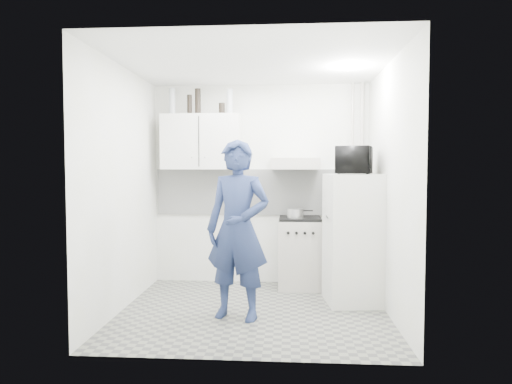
{
  "coord_description": "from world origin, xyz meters",
  "views": [
    {
      "loc": [
        0.36,
        -4.75,
        1.52
      ],
      "look_at": [
        0.01,
        0.3,
        1.25
      ],
      "focal_mm": 32.0,
      "sensor_mm": 36.0,
      "label": 1
    }
  ],
  "objects": [
    {
      "name": "pipe_a",
      "position": [
        1.3,
        1.17,
        1.3
      ],
      "size": [
        0.05,
        0.05,
        2.6
      ],
      "primitive_type": "cylinder",
      "color": "#B7B1A5",
      "rests_on": "floor"
    },
    {
      "name": "wall_left",
      "position": [
        -1.4,
        0.0,
        1.3
      ],
      "size": [
        0.0,
        2.6,
        2.6
      ],
      "primitive_type": "plane",
      "rotation": [
        1.57,
        0.0,
        1.57
      ],
      "color": "white",
      "rests_on": "floor"
    },
    {
      "name": "fridge",
      "position": [
        1.1,
        0.39,
        0.72
      ],
      "size": [
        0.66,
        0.66,
        1.45
      ],
      "primitive_type": "cube",
      "rotation": [
        0.0,
        0.0,
        0.11
      ],
      "color": "white",
      "rests_on": "floor"
    },
    {
      "name": "bottle_e",
      "position": [
        -0.38,
        1.07,
        2.36
      ],
      "size": [
        0.08,
        0.08,
        0.32
      ],
      "primitive_type": "cylinder",
      "color": "#B2B7BC",
      "rests_on": "upper_cabinet"
    },
    {
      "name": "backsplash",
      "position": [
        0.0,
        1.24,
        1.2
      ],
      "size": [
        2.74,
        0.03,
        0.6
      ],
      "primitive_type": "cube",
      "color": "white",
      "rests_on": "wall_back"
    },
    {
      "name": "ceiling",
      "position": [
        0.0,
        0.0,
        2.6
      ],
      "size": [
        2.8,
        2.8,
        0.0
      ],
      "primitive_type": "plane",
      "color": "white",
      "rests_on": "wall_back"
    },
    {
      "name": "microwave",
      "position": [
        1.1,
        0.39,
        1.6
      ],
      "size": [
        0.62,
        0.48,
        0.3
      ],
      "primitive_type": "imported",
      "rotation": [
        0.0,
        0.0,
        1.35
      ],
      "color": "black",
      "rests_on": "fridge"
    },
    {
      "name": "wall_right",
      "position": [
        1.4,
        0.0,
        1.3
      ],
      "size": [
        0.0,
        2.6,
        2.6
      ],
      "primitive_type": "plane",
      "rotation": [
        1.57,
        0.0,
        -1.57
      ],
      "color": "white",
      "rests_on": "floor"
    },
    {
      "name": "saucepan",
      "position": [
        0.45,
        0.94,
        0.95
      ],
      "size": [
        0.2,
        0.2,
        0.11
      ],
      "primitive_type": "cylinder",
      "color": "silver",
      "rests_on": "stove_top"
    },
    {
      "name": "floor",
      "position": [
        0.0,
        0.0,
        0.0
      ],
      "size": [
        2.8,
        2.8,
        0.0
      ],
      "primitive_type": "plane",
      "color": "slate",
      "rests_on": "ground"
    },
    {
      "name": "canister_b",
      "position": [
        -0.49,
        1.07,
        2.27
      ],
      "size": [
        0.08,
        0.08,
        0.15
      ],
      "primitive_type": "cylinder",
      "color": "black",
      "rests_on": "upper_cabinet"
    },
    {
      "name": "person",
      "position": [
        -0.14,
        -0.23,
        0.9
      ],
      "size": [
        0.74,
        0.58,
        1.8
      ],
      "primitive_type": "imported",
      "rotation": [
        0.0,
        0.0,
        -0.25
      ],
      "color": "navy",
      "rests_on": "floor"
    },
    {
      "name": "bottle_d",
      "position": [
        -0.79,
        1.07,
        2.37
      ],
      "size": [
        0.07,
        0.07,
        0.33
      ],
      "primitive_type": "cylinder",
      "color": "black",
      "rests_on": "upper_cabinet"
    },
    {
      "name": "ceiling_spot_fixture",
      "position": [
        1.0,
        0.2,
        2.57
      ],
      "size": [
        0.1,
        0.1,
        0.02
      ],
      "primitive_type": "cylinder",
      "color": "white",
      "rests_on": "ceiling"
    },
    {
      "name": "bottle_a",
      "position": [
        -1.13,
        1.07,
        2.37
      ],
      "size": [
        0.08,
        0.08,
        0.34
      ],
      "primitive_type": "cylinder",
      "color": "#B2B7BC",
      "rests_on": "upper_cabinet"
    },
    {
      "name": "upper_cabinet",
      "position": [
        -0.75,
        1.07,
        1.85
      ],
      "size": [
        1.0,
        0.35,
        0.7
      ],
      "primitive_type": "cube",
      "color": "white",
      "rests_on": "wall_back"
    },
    {
      "name": "bottle_c",
      "position": [
        -0.9,
        1.07,
        2.33
      ],
      "size": [
        0.06,
        0.06,
        0.25
      ],
      "primitive_type": "cylinder",
      "color": "black",
      "rests_on": "upper_cabinet"
    },
    {
      "name": "pipe_b",
      "position": [
        1.18,
        1.17,
        1.3
      ],
      "size": [
        0.04,
        0.04,
        2.6
      ],
      "primitive_type": "cylinder",
      "color": "#B7B1A5",
      "rests_on": "floor"
    },
    {
      "name": "stove_top",
      "position": [
        0.52,
        1.0,
        0.88
      ],
      "size": [
        0.52,
        0.52,
        0.03
      ],
      "primitive_type": "cube",
      "color": "black",
      "rests_on": "stove"
    },
    {
      "name": "range_hood",
      "position": [
        0.45,
        1.0,
        1.57
      ],
      "size": [
        0.6,
        0.5,
        0.14
      ],
      "primitive_type": "cube",
      "color": "#B7B1A5",
      "rests_on": "wall_back"
    },
    {
      "name": "stove",
      "position": [
        0.52,
        1.0,
        0.43
      ],
      "size": [
        0.54,
        0.54,
        0.86
      ],
      "primitive_type": "cube",
      "color": "#B7B1A5",
      "rests_on": "floor"
    },
    {
      "name": "wall_back",
      "position": [
        0.0,
        1.25,
        1.3
      ],
      "size": [
        2.8,
        0.0,
        2.8
      ],
      "primitive_type": "plane",
      "rotation": [
        1.57,
        0.0,
        0.0
      ],
      "color": "white",
      "rests_on": "floor"
    }
  ]
}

